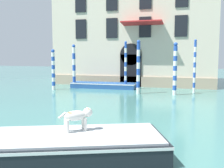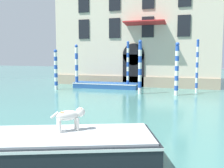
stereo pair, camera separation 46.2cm
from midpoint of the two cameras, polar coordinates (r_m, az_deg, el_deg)
name	(u,v)px [view 2 (the right image)]	position (r m, az deg, el deg)	size (l,w,h in m)	color
palazzo_left	(138,4)	(28.12, 6.27, 16.87)	(15.84, 7.40, 16.30)	beige
boat_foreground	(41,145)	(8.12, -13.68, -12.72)	(7.14, 4.72, 0.66)	black
dog_on_deck	(70,116)	(8.14, -7.46, -6.83)	(0.87, 0.79, 0.72)	silver
boat_moored_near_palazzo	(106,85)	(23.72, -0.77, -0.25)	(5.91, 1.86, 0.48)	#234C8C
mooring_pole_0	(56,69)	(22.96, -11.56, 3.15)	(0.29, 0.29, 3.46)	white
mooring_pole_1	(77,66)	(23.98, -7.17, 3.91)	(0.29, 0.29, 3.92)	white
mooring_pole_2	(128,65)	(22.65, 4.05, 4.09)	(0.22, 0.22, 4.15)	white
mooring_pole_3	(197,66)	(21.53, 18.63, 3.71)	(0.20, 0.20, 4.19)	white
mooring_pole_4	(140,67)	(20.10, 6.75, 3.72)	(0.27, 0.27, 4.11)	white
mooring_pole_5	(177,69)	(19.89, 14.57, 3.25)	(0.29, 0.29, 3.90)	white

